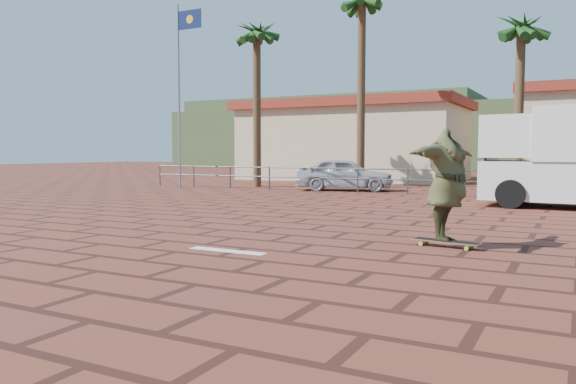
% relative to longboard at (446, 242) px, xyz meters
% --- Properties ---
extents(ground, '(120.00, 120.00, 0.00)m').
position_rel_longboard_xyz_m(ground, '(-3.80, -0.83, -0.09)').
color(ground, '#5F2A1F').
rests_on(ground, ground).
extents(paint_stripe, '(1.40, 0.22, 0.01)m').
position_rel_longboard_xyz_m(paint_stripe, '(-3.10, -2.03, -0.09)').
color(paint_stripe, white).
rests_on(paint_stripe, ground).
extents(guardrail, '(24.06, 0.06, 1.00)m').
position_rel_longboard_xyz_m(guardrail, '(-3.80, 11.17, 0.59)').
color(guardrail, '#47494F').
rests_on(guardrail, ground).
extents(flagpole, '(1.30, 0.10, 8.00)m').
position_rel_longboard_xyz_m(flagpole, '(-13.67, 10.17, 4.54)').
color(flagpole, gray).
rests_on(flagpole, ground).
extents(palm_far_left, '(2.40, 2.40, 8.25)m').
position_rel_longboard_xyz_m(palm_far_left, '(-11.30, 12.67, 6.74)').
color(palm_far_left, brown).
rests_on(palm_far_left, ground).
extents(palm_left, '(2.40, 2.40, 9.45)m').
position_rel_longboard_xyz_m(palm_left, '(-6.80, 14.17, 7.86)').
color(palm_left, brown).
rests_on(palm_left, ground).
extents(palm_center, '(2.40, 2.40, 7.75)m').
position_rel_longboard_xyz_m(palm_center, '(-0.30, 14.67, 6.27)').
color(palm_center, brown).
rests_on(palm_center, ground).
extents(building_west, '(12.60, 7.60, 4.50)m').
position_rel_longboard_xyz_m(building_west, '(-9.80, 21.17, 2.19)').
color(building_west, beige).
rests_on(building_west, ground).
extents(hill_front, '(70.00, 18.00, 6.00)m').
position_rel_longboard_xyz_m(hill_front, '(-3.80, 49.17, 2.91)').
color(hill_front, '#384C28').
rests_on(hill_front, ground).
extents(hill_back, '(35.00, 14.00, 8.00)m').
position_rel_longboard_xyz_m(hill_back, '(-25.80, 55.17, 3.91)').
color(hill_back, '#384C28').
rests_on(hill_back, ground).
extents(longboard, '(1.19, 0.46, 0.11)m').
position_rel_longboard_xyz_m(longboard, '(0.00, 0.00, 0.00)').
color(longboard, olive).
rests_on(longboard, ground).
extents(skateboarder, '(1.04, 2.42, 1.91)m').
position_rel_longboard_xyz_m(skateboarder, '(0.00, -0.00, 0.98)').
color(skateboarder, '#404324').
rests_on(skateboarder, longboard).
extents(car_silver, '(4.30, 2.72, 1.36)m').
position_rel_longboard_xyz_m(car_silver, '(-6.76, 12.17, 0.59)').
color(car_silver, '#B4B7BC').
rests_on(car_silver, ground).
extents(car_white, '(4.71, 3.09, 1.47)m').
position_rel_longboard_xyz_m(car_white, '(1.68, 15.67, 0.64)').
color(car_white, white).
rests_on(car_white, ground).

